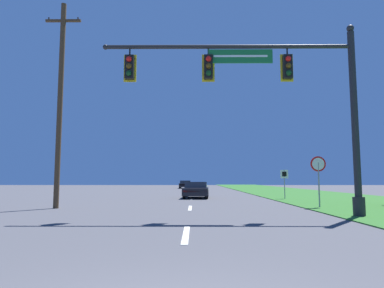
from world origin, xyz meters
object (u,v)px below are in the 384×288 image
(car_ahead, at_px, (196,190))
(stop_sign, at_px, (318,170))
(route_sign_post, at_px, (284,177))
(utility_pole_near, at_px, (60,100))
(signal_mast, at_px, (282,94))
(far_car, at_px, (185,184))

(car_ahead, height_order, stop_sign, stop_sign)
(stop_sign, distance_m, route_sign_post, 7.41)
(car_ahead, bearing_deg, utility_pole_near, -126.19)
(car_ahead, bearing_deg, stop_sign, -55.97)
(stop_sign, distance_m, utility_pole_near, 13.36)
(stop_sign, bearing_deg, utility_pole_near, -178.27)
(route_sign_post, bearing_deg, signal_mast, -104.72)
(signal_mast, height_order, route_sign_post, signal_mast)
(far_car, bearing_deg, route_sign_post, -74.96)
(route_sign_post, height_order, utility_pole_near, utility_pole_near)
(route_sign_post, xyz_separation_m, utility_pole_near, (-13.12, -7.79, 3.83))
(route_sign_post, bearing_deg, car_ahead, 166.11)
(stop_sign, bearing_deg, signal_mast, -124.44)
(car_ahead, height_order, utility_pole_near, utility_pole_near)
(utility_pole_near, bearing_deg, stop_sign, 1.73)
(signal_mast, relative_size, route_sign_post, 4.94)
(route_sign_post, distance_m, utility_pole_near, 15.73)
(utility_pole_near, bearing_deg, far_car, 81.90)
(car_ahead, xyz_separation_m, utility_pole_near, (-6.84, -9.35, 4.75))
(signal_mast, bearing_deg, route_sign_post, 75.28)
(far_car, height_order, utility_pole_near, utility_pole_near)
(signal_mast, relative_size, car_ahead, 2.34)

